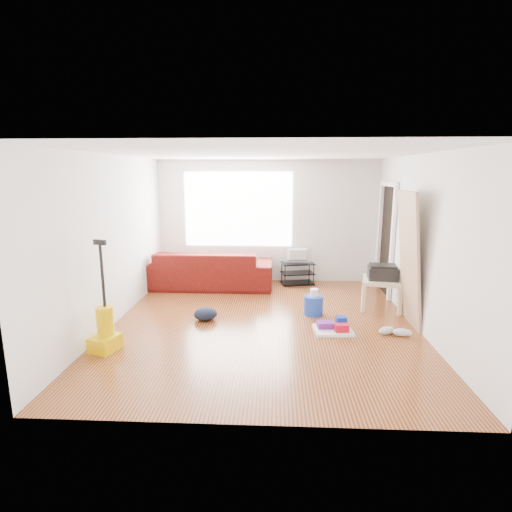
{
  "coord_description": "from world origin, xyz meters",
  "views": [
    {
      "loc": [
        0.17,
        -5.71,
        2.23
      ],
      "look_at": [
        -0.14,
        0.6,
        0.92
      ],
      "focal_mm": 28.0,
      "sensor_mm": 36.0,
      "label": 1
    }
  ],
  "objects_px": {
    "bucket": "(313,314)",
    "vacuum": "(105,330)",
    "sofa": "(208,286)",
    "backpack": "(206,320)",
    "tv_stand": "(297,273)",
    "side_table": "(382,284)",
    "cleaning_tray": "(334,328)"
  },
  "relations": [
    {
      "from": "bucket",
      "to": "backpack",
      "type": "bearing_deg",
      "value": -168.52
    },
    {
      "from": "sofa",
      "to": "tv_stand",
      "type": "bearing_deg",
      "value": -171.44
    },
    {
      "from": "bucket",
      "to": "backpack",
      "type": "relative_size",
      "value": 0.85
    },
    {
      "from": "bucket",
      "to": "vacuum",
      "type": "distance_m",
      "value": 3.15
    },
    {
      "from": "side_table",
      "to": "backpack",
      "type": "bearing_deg",
      "value": -166.31
    },
    {
      "from": "tv_stand",
      "to": "backpack",
      "type": "distance_m",
      "value": 2.63
    },
    {
      "from": "sofa",
      "to": "cleaning_tray",
      "type": "xyz_separation_m",
      "value": [
        2.19,
        -2.22,
        0.06
      ]
    },
    {
      "from": "sofa",
      "to": "vacuum",
      "type": "distance_m",
      "value": 3.09
    },
    {
      "from": "side_table",
      "to": "vacuum",
      "type": "height_order",
      "value": "vacuum"
    },
    {
      "from": "sofa",
      "to": "vacuum",
      "type": "height_order",
      "value": "vacuum"
    },
    {
      "from": "cleaning_tray",
      "to": "vacuum",
      "type": "relative_size",
      "value": 0.39
    },
    {
      "from": "bucket",
      "to": "side_table",
      "type": "bearing_deg",
      "value": 16.81
    },
    {
      "from": "backpack",
      "to": "tv_stand",
      "type": "bearing_deg",
      "value": 37.37
    },
    {
      "from": "backpack",
      "to": "vacuum",
      "type": "xyz_separation_m",
      "value": [
        -1.1,
        -1.1,
        0.26
      ]
    },
    {
      "from": "cleaning_tray",
      "to": "tv_stand",
      "type": "bearing_deg",
      "value": 99.15
    },
    {
      "from": "cleaning_tray",
      "to": "bucket",
      "type": "bearing_deg",
      "value": 108.61
    },
    {
      "from": "bucket",
      "to": "vacuum",
      "type": "height_order",
      "value": "vacuum"
    },
    {
      "from": "vacuum",
      "to": "backpack",
      "type": "bearing_deg",
      "value": 62.85
    },
    {
      "from": "backpack",
      "to": "sofa",
      "type": "bearing_deg",
      "value": 81.28
    },
    {
      "from": "bucket",
      "to": "vacuum",
      "type": "relative_size",
      "value": 0.22
    },
    {
      "from": "tv_stand",
      "to": "cleaning_tray",
      "type": "xyz_separation_m",
      "value": [
        0.4,
        -2.49,
        -0.17
      ]
    },
    {
      "from": "sofa",
      "to": "backpack",
      "type": "bearing_deg",
      "value": 98.34
    },
    {
      "from": "tv_stand",
      "to": "bucket",
      "type": "distance_m",
      "value": 1.81
    },
    {
      "from": "vacuum",
      "to": "cleaning_tray",
      "type": "bearing_deg",
      "value": 31.72
    },
    {
      "from": "tv_stand",
      "to": "side_table",
      "type": "height_order",
      "value": "side_table"
    },
    {
      "from": "side_table",
      "to": "cleaning_tray",
      "type": "xyz_separation_m",
      "value": [
        -0.92,
        -1.05,
        -0.37
      ]
    },
    {
      "from": "tv_stand",
      "to": "sofa",
      "type": "bearing_deg",
      "value": 177.17
    },
    {
      "from": "tv_stand",
      "to": "backpack",
      "type": "xyz_separation_m",
      "value": [
        -1.52,
        -2.13,
        -0.23
      ]
    },
    {
      "from": "sofa",
      "to": "bucket",
      "type": "xyz_separation_m",
      "value": [
        1.96,
        -1.52,
        0.0
      ]
    },
    {
      "from": "bucket",
      "to": "cleaning_tray",
      "type": "xyz_separation_m",
      "value": [
        0.24,
        -0.7,
        0.06
      ]
    },
    {
      "from": "side_table",
      "to": "backpack",
      "type": "height_order",
      "value": "side_table"
    },
    {
      "from": "bucket",
      "to": "vacuum",
      "type": "bearing_deg",
      "value": -152.61
    }
  ]
}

